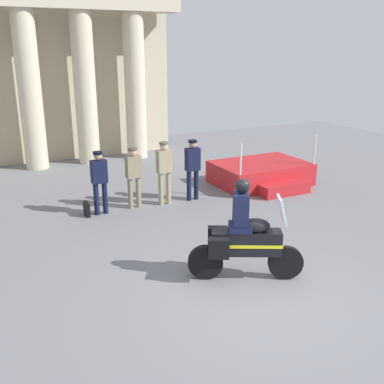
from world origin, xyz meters
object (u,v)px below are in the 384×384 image
officer_in_row_2 (164,168)px  officer_in_row_3 (193,165)px  briefcase_on_ground (87,209)px  officer_in_row_0 (99,178)px  officer_in_row_1 (134,173)px  reviewing_stand (262,174)px  motorcycle_with_rider (242,238)px

officer_in_row_2 → officer_in_row_3: size_ratio=1.02×
briefcase_on_ground → officer_in_row_0: bearing=-4.4°
officer_in_row_1 → officer_in_row_3: bearing=174.0°
officer_in_row_0 → officer_in_row_2: bearing=176.3°
officer_in_row_0 → officer_in_row_3: (2.57, -0.04, 0.03)m
reviewing_stand → officer_in_row_3: 2.67m
officer_in_row_2 → motorcycle_with_rider: motorcycle_with_rider is taller
officer_in_row_2 → motorcycle_with_rider: bearing=82.6°
officer_in_row_3 → officer_in_row_1: bearing=-6.0°
reviewing_stand → officer_in_row_2: size_ratio=1.63×
officer_in_row_1 → officer_in_row_0: bearing=1.7°
officer_in_row_3 → briefcase_on_ground: officer_in_row_3 is taller
officer_in_row_1 → officer_in_row_2: 0.82m
officer_in_row_2 → briefcase_on_ground: (-2.09, 0.07, -0.82)m
reviewing_stand → officer_in_row_0: 5.17m
motorcycle_with_rider → briefcase_on_ground: (-1.70, 4.46, -0.61)m
officer_in_row_2 → officer_in_row_3: bearing=177.8°
reviewing_stand → officer_in_row_1: size_ratio=1.72×
reviewing_stand → officer_in_row_1: officer_in_row_1 is taller
reviewing_stand → officer_in_row_2: officer_in_row_2 is taller
reviewing_stand → officer_in_row_0: size_ratio=1.72×
motorcycle_with_rider → briefcase_on_ground: 4.81m
officer_in_row_0 → officer_in_row_1: (0.92, 0.06, -0.00)m
officer_in_row_0 → briefcase_on_ground: (-0.36, 0.03, -0.77)m
reviewing_stand → briefcase_on_ground: (-5.49, -0.29, -0.14)m
reviewing_stand → motorcycle_with_rider: motorcycle_with_rider is taller
officer_in_row_0 → briefcase_on_ground: size_ratio=4.48×
officer_in_row_0 → officer_in_row_1: bearing=-178.3°
officer_in_row_1 → officer_in_row_3: (1.65, -0.11, 0.04)m
officer_in_row_3 → briefcase_on_ground: (-2.93, 0.07, -0.80)m
reviewing_stand → officer_in_row_0: (-5.12, -0.32, 0.63)m
reviewing_stand → motorcycle_with_rider: 6.09m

